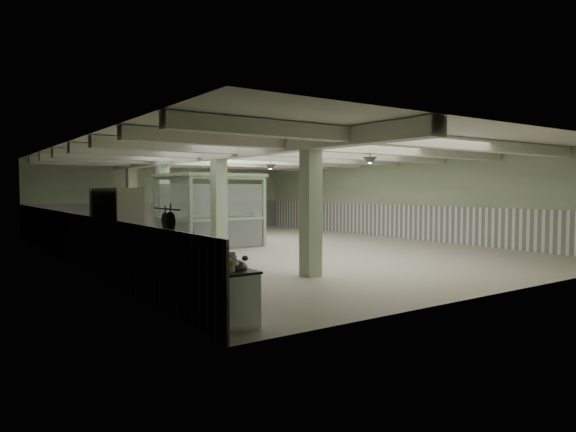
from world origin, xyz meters
TOP-DOWN VIEW (x-y plane):
  - floor at (0.00, 0.00)m, footprint 20.00×20.00m
  - ceiling at (0.00, 0.00)m, footprint 14.00×20.00m
  - wall_back at (0.00, 10.00)m, footprint 14.00×0.02m
  - wall_front at (0.00, -10.00)m, footprint 14.00×0.02m
  - wall_left at (-7.00, 0.00)m, footprint 0.02×20.00m
  - wall_right at (7.00, 0.00)m, footprint 0.02×20.00m
  - wainscot_left at (-6.97, 0.00)m, footprint 0.05×19.90m
  - wainscot_right at (6.97, 0.00)m, footprint 0.05×19.90m
  - wainscot_back at (0.00, 9.97)m, footprint 13.90×0.05m
  - girder at (-2.50, 0.00)m, footprint 0.45×19.90m
  - beam_a at (0.00, -7.50)m, footprint 13.90×0.35m
  - beam_b at (0.00, -5.00)m, footprint 13.90×0.35m
  - beam_c at (0.00, -2.50)m, footprint 13.90×0.35m
  - beam_d at (0.00, 0.00)m, footprint 13.90×0.35m
  - beam_e at (0.00, 2.50)m, footprint 13.90×0.35m
  - beam_f at (0.00, 5.00)m, footprint 13.90×0.35m
  - beam_g at (0.00, 7.50)m, footprint 13.90×0.35m
  - column_a at (-2.50, -6.00)m, footprint 0.42×0.42m
  - column_b at (-2.50, -1.00)m, footprint 0.42×0.42m
  - column_c at (-2.50, 4.00)m, footprint 0.42×0.42m
  - column_d at (-2.50, 8.00)m, footprint 0.42×0.42m
  - hook_rail at (-6.93, -7.60)m, footprint 0.02×1.20m
  - pendant_front at (0.50, -5.00)m, footprint 0.44×0.44m
  - pendant_mid at (0.50, 0.50)m, footprint 0.44×0.44m
  - pendant_back at (0.50, 5.50)m, footprint 0.44×0.44m
  - prep_counter at (-6.54, -7.00)m, footprint 0.87×4.97m
  - pitcher_near at (-6.43, -9.10)m, footprint 0.23×0.26m
  - pitcher_far at (-6.40, -4.97)m, footprint 0.19×0.21m
  - veg_colander at (-6.37, -8.97)m, footprint 0.61×0.61m
  - orange_bowl at (-6.60, -9.18)m, footprint 0.29×0.29m
  - skillet_near at (-6.88, -7.66)m, footprint 0.04×0.34m
  - skillet_far at (-6.88, -7.41)m, footprint 0.04×0.29m
  - walkin_cooler at (-6.62, -3.52)m, footprint 0.94×2.48m
  - guard_booth at (-1.55, 1.62)m, footprint 3.72×3.24m
  - filing_cabinet at (0.50, 1.91)m, footprint 0.59×0.71m

SIDE VIEW (x-z plane):
  - floor at x=0.00m, z-range 0.00..0.00m
  - prep_counter at x=-6.54m, z-range 0.01..0.92m
  - filing_cabinet at x=0.50m, z-range 0.00..1.33m
  - wainscot_left at x=-6.97m, z-range 0.00..1.50m
  - wainscot_right at x=6.97m, z-range 0.00..1.50m
  - wainscot_back at x=0.00m, z-range 0.00..1.50m
  - orange_bowl at x=-6.60m, z-range 0.90..1.00m
  - veg_colander at x=-6.37m, z-range 0.90..1.12m
  - pitcher_far at x=-6.40m, z-range 0.90..1.15m
  - pitcher_near at x=-6.43m, z-range 0.90..1.21m
  - walkin_cooler at x=-6.62m, z-range 0.00..2.27m
  - skillet_near at x=-6.88m, z-range 1.46..1.80m
  - skillet_far at x=-6.88m, z-range 1.49..1.77m
  - wall_back at x=0.00m, z-range 0.00..3.60m
  - wall_front at x=0.00m, z-range 0.00..3.60m
  - wall_left at x=-7.00m, z-range 0.00..3.60m
  - wall_right at x=7.00m, z-range 0.00..3.60m
  - column_a at x=-2.50m, z-range 0.00..3.60m
  - column_b at x=-2.50m, z-range 0.00..3.60m
  - column_c at x=-2.50m, z-range 0.00..3.60m
  - column_d at x=-2.50m, z-range 0.00..3.60m
  - hook_rail at x=-6.93m, z-range 1.84..1.86m
  - guard_booth at x=-1.55m, z-range 0.47..3.25m
  - pendant_front at x=0.50m, z-range 2.94..3.16m
  - pendant_mid at x=0.50m, z-range 2.94..3.16m
  - pendant_back at x=0.50m, z-range 2.94..3.16m
  - girder at x=-2.50m, z-range 3.18..3.58m
  - beam_a at x=0.00m, z-range 3.26..3.58m
  - beam_b at x=0.00m, z-range 3.26..3.58m
  - beam_c at x=0.00m, z-range 3.26..3.58m
  - beam_d at x=0.00m, z-range 3.26..3.58m
  - beam_e at x=0.00m, z-range 3.26..3.58m
  - beam_f at x=0.00m, z-range 3.26..3.58m
  - beam_g at x=0.00m, z-range 3.26..3.58m
  - ceiling at x=0.00m, z-range 3.59..3.61m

